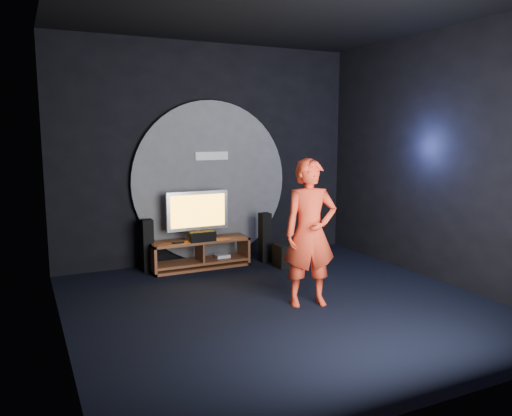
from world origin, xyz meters
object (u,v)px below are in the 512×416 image
Objects in this scene: tv at (198,213)px; player at (310,233)px; media_console at (200,255)px; tower_speaker_left at (148,246)px; subwoofer at (286,255)px; tower_speaker_right at (265,237)px.

tv is 2.33m from player.
tower_speaker_left is at bearing 170.77° from media_console.
tower_speaker_left is at bearing 161.90° from subwoofer.
player is at bearing -101.60° from tower_speaker_right.
media_console is 1.91× the size of tower_speaker_left.
tv is 0.91m from tower_speaker_left.
tv is 2.71× the size of subwoofer.
tower_speaker_left is at bearing 136.15° from player.
tower_speaker_right is at bearing 92.44° from player.
subwoofer is 0.20× the size of player.
subwoofer is at bearing -18.10° from tower_speaker_left.
player is at bearing -73.54° from tv.
media_console is at bearing 120.83° from player.
media_console is 0.82m from tower_speaker_left.
player is at bearing -57.89° from tower_speaker_left.
tower_speaker_right is at bearing -7.11° from tower_speaker_left.
tower_speaker_left is (-0.79, 0.13, 0.21)m from media_console.
media_console is 0.67m from tv.
player is (-0.42, -2.06, 0.49)m from tower_speaker_right.
tv reaches higher than tower_speaker_right.
media_console is 4.23× the size of subwoofer.
player is at bearing -109.49° from subwoofer.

